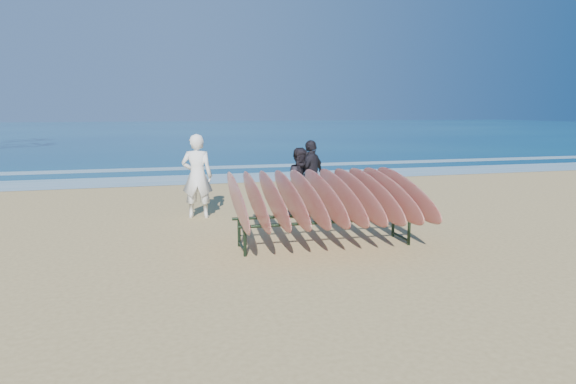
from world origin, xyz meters
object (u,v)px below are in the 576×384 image
(person_dark_a, at_px, (301,182))
(person_dark_b, at_px, (311,175))
(surfboard_rack, at_px, (325,197))
(person_white, at_px, (197,176))

(person_dark_a, distance_m, person_dark_b, 0.73)
(person_dark_b, bearing_deg, person_dark_a, 11.50)
(surfboard_rack, distance_m, person_dark_b, 3.28)
(person_white, bearing_deg, person_dark_b, -163.23)
(person_dark_b, bearing_deg, surfboard_rack, 33.86)
(person_dark_a, bearing_deg, person_dark_b, 24.04)
(person_white, relative_size, person_dark_b, 1.11)
(person_white, xyz_separation_m, person_dark_a, (2.29, -0.44, -0.16))
(surfboard_rack, xyz_separation_m, person_dark_b, (0.77, 3.19, -0.04))
(person_white, bearing_deg, person_dark_a, -177.19)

